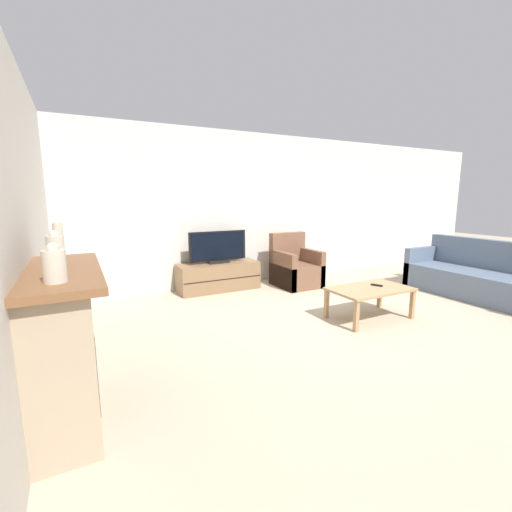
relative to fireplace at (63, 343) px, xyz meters
The scene contains 14 objects.
ground_plane 3.23m from the fireplace, 10.51° to the left, with size 24.00×24.00×0.00m, color tan.
wall_back 4.39m from the fireplace, 43.57° to the left, with size 12.00×0.06×2.70m.
wall_left 1.01m from the fireplace, 110.98° to the left, with size 0.06×12.00×2.70m.
fireplace is the anchor object (origin of this frame).
mantel_vase_left 0.76m from the fireplace, 87.62° to the right, with size 0.13×0.13×0.24m.
mantel_vase_centre_left 0.67m from the fireplace, 80.56° to the right, with size 0.11×0.11×0.28m.
mantel_vase_right 0.79m from the fireplace, 87.62° to the left, with size 0.07×0.07×0.32m.
mantel_clock 0.62m from the fireplace, 82.57° to the left, with size 0.08×0.11×0.15m.
tv_stand 3.49m from the fireplace, 50.09° to the left, with size 1.37×0.50×0.47m.
tv 3.47m from the fireplace, 50.06° to the left, with size 1.01×0.18×0.54m.
armchair 4.25m from the fireplace, 33.00° to the left, with size 0.70×0.76×0.93m.
coffee_table 3.50m from the fireplace, ahead, with size 1.06×0.62×0.41m.
remote 3.65m from the fireplace, ahead, with size 0.10×0.15×0.02m.
couch 5.76m from the fireplace, ahead, with size 0.88×2.13×0.89m.
Camera 1 is at (-2.98, -3.24, 1.58)m, focal length 24.00 mm.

